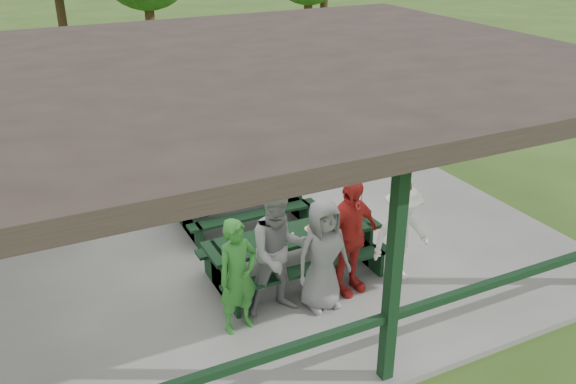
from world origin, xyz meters
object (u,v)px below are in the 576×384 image
spectator_blue (147,170)px  contestant_grey_left (279,253)px  picnic_table_near (294,248)px  contestant_green (238,276)px  contestant_white_fedora (401,234)px  spectator_grey (286,159)px  contestant_grey_mid (323,255)px  spectator_lblue (193,176)px  picnic_table_far (242,200)px  contestant_red (349,237)px  pickup_truck (164,90)px

spectator_blue → contestant_grey_left: bearing=90.6°
picnic_table_near → contestant_green: (-1.28, -0.88, 0.35)m
contestant_white_fedora → spectator_grey: 3.66m
contestant_green → contestant_white_fedora: bearing=-10.5°
contestant_grey_mid → picnic_table_near: bearing=89.4°
spectator_lblue → contestant_grey_left: bearing=103.2°
contestant_grey_left → spectator_blue: bearing=107.1°
picnic_table_far → contestant_green: bearing=-113.3°
spectator_lblue → contestant_red: bearing=121.2°
picnic_table_far → pickup_truck: (0.68, 7.52, 0.16)m
spectator_grey → pickup_truck: size_ratio=0.29×
spectator_blue → pickup_truck: 6.47m
contestant_grey_mid → spectator_blue: contestant_grey_mid is taller
contestant_green → contestant_red: size_ratio=0.90×
contestant_grey_left → contestant_white_fedora: 2.04m
spectator_blue → picnic_table_far: bearing=124.3°
contestant_red → spectator_lblue: 3.72m
spectator_blue → spectator_grey: bearing=157.5°
picnic_table_near → spectator_lblue: spectator_lblue is taller
contestant_grey_left → contestant_white_fedora: size_ratio=1.17×
contestant_grey_left → contestant_grey_mid: size_ratio=1.14×
picnic_table_far → contestant_grey_mid: 2.95m
contestant_grey_mid → spectator_blue: bearing=107.8°
spectator_lblue → spectator_blue: 0.96m
spectator_lblue → contestant_green: bearing=92.6°
contestant_white_fedora → picnic_table_far: bearing=115.1°
contestant_white_fedora → pickup_truck: 10.38m
contestant_green → contestant_grey_left: 0.70m
picnic_table_far → spectator_blue: bearing=134.9°
picnic_table_near → contestant_grey_left: bearing=-128.6°
contestant_red → spectator_grey: 3.65m
picnic_table_near → picnic_table_far: size_ratio=1.16×
contestant_grey_mid → spectator_lblue: bearing=100.4°
contestant_green → contestant_white_fedora: 2.71m
contestant_white_fedora → spectator_lblue: bearing=118.5°
contestant_grey_mid → pickup_truck: 10.46m
picnic_table_far → contestant_grey_left: 2.86m
spectator_lblue → spectator_grey: size_ratio=1.03×
contestant_grey_mid → contestant_white_fedora: bearing=3.1°
contestant_grey_left → contestant_red: 1.15m
contestant_grey_left → contestant_red: bearing=6.5°
contestant_green → spectator_lblue: bearing=69.6°
picnic_table_far → spectator_grey: bearing=32.6°
contestant_green → pickup_truck: 10.57m
contestant_red → spectator_blue: contestant_red is taller
contestant_green → picnic_table_near: bearing=23.0°
pickup_truck → picnic_table_far: bearing=154.1°
picnic_table_near → contestant_green: 1.60m
contestant_grey_left → contestant_grey_mid: (0.61, -0.16, -0.12)m
spectator_grey → contestant_red: bearing=87.3°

